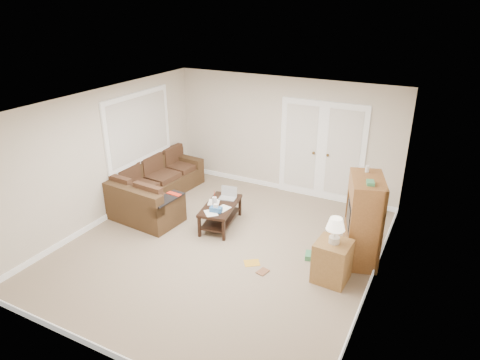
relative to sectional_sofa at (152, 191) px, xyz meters
The scene contains 17 objects.
floor 2.29m from the sectional_sofa, 21.05° to the right, with size 5.50×5.50×0.00m, color gray.
ceiling 3.16m from the sectional_sofa, 21.05° to the right, with size 5.00×5.50×0.02m, color white.
wall_left 1.31m from the sectional_sofa, 115.32° to the right, with size 0.02×5.50×2.50m, color beige.
wall_right 4.78m from the sectional_sofa, 10.00° to the right, with size 0.02×5.50×2.50m, color beige.
wall_back 3.02m from the sectional_sofa, 42.47° to the left, with size 5.00×0.02×2.50m, color beige.
wall_front 4.25m from the sectional_sofa, 59.31° to the right, with size 5.00×0.02×2.50m, color beige.
baseboards 2.28m from the sectional_sofa, 21.05° to the right, with size 5.00×5.50×0.10m, color white, non-canonical shape.
french_doors 3.60m from the sectional_sofa, 32.67° to the left, with size 1.80×0.05×2.13m.
window_left 1.31m from the sectional_sofa, 151.93° to the left, with size 0.05×1.92×1.42m.
sectional_sofa is the anchor object (origin of this frame).
coffee_table 1.72m from the sectional_sofa, ahead, with size 0.73×1.16×0.73m.
tv_armoire 4.31m from the sectional_sofa, ahead, with size 0.74×1.00×1.54m.
side_cabinet 4.13m from the sectional_sofa, 11.72° to the right, with size 0.53×0.53×1.06m.
space_heater 4.56m from the sectional_sofa, 21.02° to the left, with size 0.12×0.10×0.30m, color silver.
floor_magazine 2.98m from the sectional_sofa, 19.82° to the right, with size 0.25×0.20×0.01m, color gold.
floor_greenbox 3.61m from the sectional_sofa, ahead, with size 0.16×0.22×0.09m, color #408D59.
floor_book 3.20m from the sectional_sofa, 20.81° to the right, with size 0.14×0.20×0.01m, color brown.
Camera 1 is at (3.18, -5.48, 3.99)m, focal length 32.00 mm.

